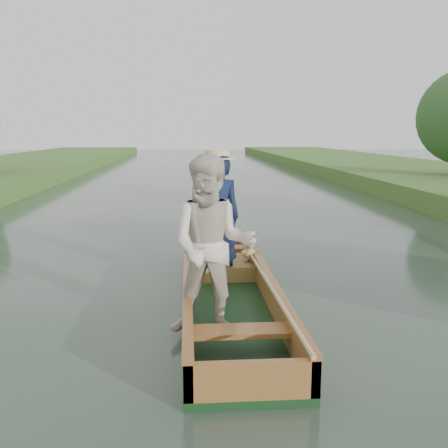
{
  "coord_description": "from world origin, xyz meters",
  "views": [
    {
      "loc": [
        -0.5,
        -6.12,
        2.19
      ],
      "look_at": [
        0.0,
        0.6,
        0.95
      ],
      "focal_mm": 40.0,
      "sensor_mm": 36.0,
      "label": 1
    }
  ],
  "objects": [
    {
      "name": "punt",
      "position": [
        -0.11,
        -0.25,
        0.72
      ],
      "size": [
        1.31,
        5.21,
        1.97
      ],
      "color": "#133317",
      "rests_on": "ground"
    },
    {
      "name": "trees_far",
      "position": [
        -0.09,
        8.62,
        2.56
      ],
      "size": [
        23.0,
        16.05,
        4.6
      ],
      "color": "#47331E",
      "rests_on": "ground"
    },
    {
      "name": "ground",
      "position": [
        0.0,
        0.0,
        0.0
      ],
      "size": [
        120.0,
        120.0,
        0.0
      ],
      "primitive_type": "plane",
      "color": "#283D30",
      "rests_on": "ground"
    }
  ]
}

